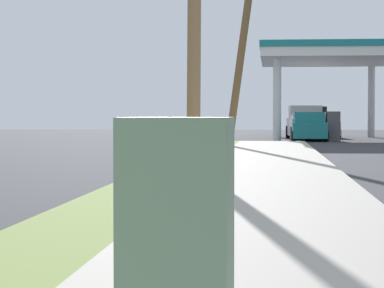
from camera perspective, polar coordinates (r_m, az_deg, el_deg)
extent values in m
cylinder|color=yellow|center=(15.35, -3.70, -2.74)|extent=(0.29, 0.29, 0.06)
cylinder|color=yellow|center=(15.33, -3.70, -1.74)|extent=(0.22, 0.22, 0.60)
sphere|color=#B2B2B7|center=(15.31, -3.70, -0.47)|extent=(0.19, 0.19, 0.19)
cylinder|color=#B2B2B7|center=(15.31, -3.70, -0.17)|extent=(0.06, 0.06, 0.05)
cylinder|color=yellow|center=(15.35, -4.29, -1.55)|extent=(0.10, 0.09, 0.09)
cylinder|color=yellow|center=(15.30, -3.11, -1.56)|extent=(0.10, 0.09, 0.09)
cylinder|color=#B2B2B7|center=(15.16, -3.80, -1.79)|extent=(0.11, 0.12, 0.11)
cylinder|color=yellow|center=(25.60, 0.19, -0.87)|extent=(0.29, 0.29, 0.06)
cylinder|color=yellow|center=(25.59, 0.19, -0.26)|extent=(0.22, 0.22, 0.60)
sphere|color=#B2B2B7|center=(25.58, 0.19, 0.50)|extent=(0.19, 0.19, 0.19)
cylinder|color=#B2B2B7|center=(25.58, 0.19, 0.68)|extent=(0.06, 0.06, 0.05)
cylinder|color=yellow|center=(25.60, -0.17, -0.15)|extent=(0.10, 0.09, 0.09)
cylinder|color=yellow|center=(25.57, 0.54, -0.16)|extent=(0.10, 0.09, 0.09)
cylinder|color=#B2B2B7|center=(25.42, 0.15, -0.28)|extent=(0.11, 0.12, 0.11)
cylinder|color=yellow|center=(37.26, 1.84, 0.01)|extent=(0.29, 0.29, 0.06)
cylinder|color=yellow|center=(37.25, 1.84, 0.42)|extent=(0.22, 0.22, 0.60)
sphere|color=#B2B2B7|center=(37.25, 1.84, 0.95)|extent=(0.19, 0.19, 0.19)
cylinder|color=#B2B2B7|center=(37.24, 1.84, 1.07)|extent=(0.06, 0.06, 0.05)
cylinder|color=yellow|center=(37.26, 1.60, 0.50)|extent=(0.10, 0.09, 0.09)
cylinder|color=yellow|center=(37.24, 2.09, 0.50)|extent=(0.10, 0.09, 0.09)
cylinder|color=#B2B2B7|center=(37.08, 1.83, 0.41)|extent=(0.11, 0.12, 0.11)
cylinder|color=brown|center=(36.10, 3.45, 7.16)|extent=(1.54, 0.32, 9.14)
cube|color=slate|center=(3.57, -0.84, -8.47)|extent=(0.42, 0.69, 1.27)
cylinder|color=silver|center=(46.37, 5.70, 2.99)|extent=(0.44, 0.44, 4.53)
cylinder|color=silver|center=(54.95, 5.65, 2.82)|extent=(0.44, 0.44, 4.53)
cylinder|color=silver|center=(55.31, 11.87, 2.79)|extent=(0.44, 0.44, 4.53)
cube|color=white|center=(50.87, 9.07, 5.72)|extent=(7.79, 10.38, 0.50)
cube|color=#197A7F|center=(50.90, 9.07, 6.20)|extent=(7.89, 10.48, 0.36)
cube|color=#47474C|center=(46.48, 9.38, 1.17)|extent=(0.70, 1.10, 1.60)
cube|color=#47474C|center=(55.04, 8.76, 1.28)|extent=(0.70, 1.10, 1.60)
cube|color=white|center=(54.25, 8.64, 1.05)|extent=(2.06, 4.59, 0.85)
cube|color=white|center=(54.02, 8.67, 1.80)|extent=(1.71, 2.11, 0.56)
cylinder|color=black|center=(55.86, 7.56, 0.79)|extent=(0.25, 0.61, 0.60)
cylinder|color=black|center=(56.04, 9.32, 0.78)|extent=(0.25, 0.61, 0.60)
cylinder|color=black|center=(52.47, 7.91, 0.71)|extent=(0.25, 0.61, 0.60)
cylinder|color=black|center=(52.67, 9.77, 0.71)|extent=(0.25, 0.61, 0.60)
cube|color=#197075|center=(47.20, 7.78, 0.93)|extent=(1.83, 4.50, 0.85)
cube|color=#197075|center=(46.97, 7.80, 1.79)|extent=(1.60, 2.03, 0.56)
cylinder|color=black|center=(48.88, 6.68, 0.63)|extent=(0.22, 0.60, 0.60)
cylinder|color=black|center=(48.95, 8.70, 0.62)|extent=(0.22, 0.60, 0.60)
cylinder|color=black|center=(45.48, 6.79, 0.53)|extent=(0.22, 0.60, 0.60)
cylinder|color=black|center=(45.56, 8.95, 0.52)|extent=(0.22, 0.60, 0.60)
cube|color=#BCBCC1|center=(50.24, 7.63, 1.13)|extent=(2.23, 5.48, 1.00)
cube|color=#BCBCC1|center=(51.20, 7.55, 2.13)|extent=(1.92, 2.13, 0.76)
cube|color=#BCBCC1|center=(49.05, 7.75, 1.83)|extent=(2.00, 2.99, 0.24)
cylinder|color=black|center=(52.32, 6.40, 0.80)|extent=(0.25, 0.77, 0.76)
cylinder|color=black|center=(52.47, 8.48, 0.80)|extent=(0.25, 0.77, 0.76)
cylinder|color=black|center=(48.03, 6.71, 0.70)|extent=(0.25, 0.77, 0.76)
cylinder|color=black|center=(48.19, 8.97, 0.69)|extent=(0.25, 0.77, 0.76)
cube|color=black|center=(57.85, 7.82, 1.23)|extent=(2.37, 5.53, 1.00)
cube|color=black|center=(56.88, 7.93, 2.10)|extent=(1.98, 2.18, 0.76)
cube|color=black|center=(59.03, 7.69, 1.85)|extent=(2.08, 3.04, 0.24)
cylinder|color=black|center=(55.84, 9.03, 0.86)|extent=(0.27, 0.77, 0.76)
cylinder|color=black|center=(55.62, 7.09, 0.87)|extent=(0.27, 0.77, 0.76)
cylinder|color=black|center=(60.10, 8.48, 0.94)|extent=(0.27, 0.77, 0.76)
cylinder|color=black|center=(59.90, 6.68, 0.94)|extent=(0.27, 0.77, 0.76)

